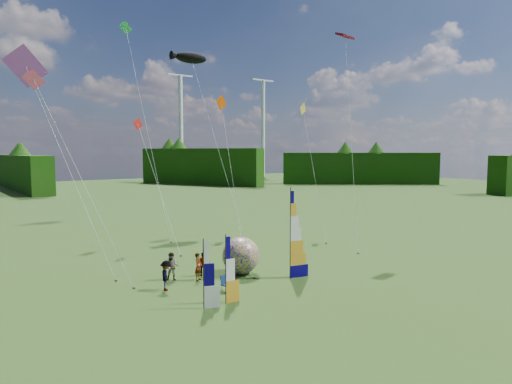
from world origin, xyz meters
TOP-DOWN VIEW (x-y plane):
  - ground at (0.00, 0.00)m, footprint 220.00×220.00m
  - treeline_ring at (0.00, 0.00)m, footprint 210.00×210.00m
  - turbine_left at (70.00, 95.00)m, footprint 8.00×1.20m
  - turbine_right at (45.00, 102.00)m, footprint 8.00×1.20m
  - feather_banner_main at (0.57, 2.50)m, footprint 1.49×0.41m
  - side_banner_left at (-5.31, 0.91)m, footprint 1.00×0.25m
  - side_banner_far at (-6.64, 0.94)m, footprint 0.99×0.52m
  - bol_inflatable at (-1.29, 5.28)m, footprint 2.47×2.47m
  - spectator_a at (-4.29, 5.62)m, footprint 0.75×0.71m
  - spectator_b at (-5.59, 6.64)m, footprint 0.93×0.86m
  - spectator_c at (-6.81, 4.96)m, footprint 0.87×1.19m
  - spectator_d at (-3.54, 6.31)m, footprint 0.97×0.63m
  - camp_chair at (-4.17, 2.57)m, footprint 0.61×0.61m
  - kite_whale at (6.15, 20.33)m, footprint 10.14×16.92m
  - kite_rainbow_delta at (-10.17, 11.95)m, footprint 8.59×12.03m
  - kite_parafoil at (11.13, 6.93)m, footprint 7.33×8.77m
  - small_kite_red at (-2.18, 15.90)m, footprint 5.61×9.62m
  - small_kite_orange at (6.35, 17.88)m, footprint 7.95×11.26m
  - small_kite_yellow at (12.05, 12.31)m, footprint 8.78×10.74m
  - small_kite_pink at (-10.13, 9.11)m, footprint 6.62×8.17m
  - small_kite_green at (0.05, 23.17)m, footprint 5.22×14.42m

SIDE VIEW (x-z plane):
  - ground at x=0.00m, z-range 0.00..0.00m
  - camp_chair at x=-4.17m, z-range 0.00..0.96m
  - spectator_d at x=-3.54m, z-range 0.00..1.54m
  - spectator_a at x=-4.29m, z-range 0.00..1.73m
  - spectator_c at x=-6.81m, z-range 0.00..1.74m
  - spectator_b at x=-5.59m, z-range 0.00..1.76m
  - bol_inflatable at x=-1.29m, z-range 0.00..2.45m
  - side_banner_far at x=-6.64m, z-range 0.00..3.53m
  - side_banner_left at x=-5.31m, z-range 0.00..3.60m
  - feather_banner_main at x=0.57m, z-range 0.00..5.59m
  - treeline_ring at x=0.00m, z-range 0.00..8.00m
  - small_kite_red at x=-2.18m, z-range 0.00..11.44m
  - small_kite_yellow at x=12.05m, z-range 0.00..13.41m
  - small_kite_pink at x=-10.13m, z-range 0.00..13.48m
  - small_kite_orange at x=6.35m, z-range 0.00..14.39m
  - kite_rainbow_delta at x=-10.17m, z-range 0.00..16.11m
  - kite_parafoil at x=11.13m, z-range 0.00..20.09m
  - kite_whale at x=6.15m, z-range 0.00..20.19m
  - small_kite_green at x=0.05m, z-range 0.00..22.24m
  - turbine_left at x=70.00m, z-range 0.00..30.00m
  - turbine_right at x=45.00m, z-range 0.00..30.00m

